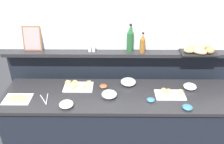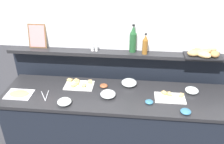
{
  "view_description": "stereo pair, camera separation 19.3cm",
  "coord_description": "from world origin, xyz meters",
  "views": [
    {
      "loc": [
        -0.07,
        -2.05,
        2.33
      ],
      "look_at": [
        -0.09,
        0.1,
        1.14
      ],
      "focal_mm": 38.16,
      "sensor_mm": 36.0,
      "label": 1
    },
    {
      "loc": [
        0.12,
        -2.04,
        2.33
      ],
      "look_at": [
        -0.09,
        0.1,
        1.14
      ],
      "focal_mm": 38.16,
      "sensor_mm": 36.0,
      "label": 2
    }
  ],
  "objects": [
    {
      "name": "ground_plane",
      "position": [
        0.0,
        0.6,
        0.0
      ],
      "size": [
        12.0,
        12.0,
        0.0
      ],
      "primitive_type": "plane",
      "color": "#38383D"
    },
    {
      "name": "buffet_counter",
      "position": [
        0.0,
        0.0,
        0.47
      ],
      "size": [
        2.45,
        0.63,
        0.93
      ],
      "color": "black",
      "rests_on": "ground_plane"
    },
    {
      "name": "back_ledge_unit",
      "position": [
        0.0,
        0.49,
        0.65
      ],
      "size": [
        2.66,
        0.22,
        1.23
      ],
      "color": "black",
      "rests_on": "ground_plane"
    },
    {
      "name": "sandwich_platter_rear",
      "position": [
        -0.46,
        0.14,
        0.94
      ],
      "size": [
        0.31,
        0.2,
        0.04
      ],
      "color": "white",
      "rests_on": "buffet_counter"
    },
    {
      "name": "sandwich_platter_side",
      "position": [
        0.52,
        -0.0,
        0.94
      ],
      "size": [
        0.3,
        0.18,
        0.04
      ],
      "color": "white",
      "rests_on": "buffet_counter"
    },
    {
      "name": "cold_cuts_platter",
      "position": [
        -1.04,
        -0.1,
        0.94
      ],
      "size": [
        0.27,
        0.19,
        0.02
      ],
      "color": "silver",
      "rests_on": "buffet_counter"
    },
    {
      "name": "glass_bowl_large",
      "position": [
        -0.12,
        -0.04,
        0.96
      ],
      "size": [
        0.16,
        0.16,
        0.06
      ],
      "color": "silver",
      "rests_on": "buffet_counter"
    },
    {
      "name": "glass_bowl_medium",
      "position": [
        0.75,
        0.12,
        0.95
      ],
      "size": [
        0.14,
        0.14,
        0.06
      ],
      "color": "silver",
      "rests_on": "buffet_counter"
    },
    {
      "name": "glass_bowl_small",
      "position": [
        -0.52,
        -0.21,
        0.95
      ],
      "size": [
        0.14,
        0.14,
        0.06
      ],
      "color": "silver",
      "rests_on": "buffet_counter"
    },
    {
      "name": "glass_bowl_extra",
      "position": [
        0.09,
        0.2,
        0.96
      ],
      "size": [
        0.17,
        0.17,
        0.07
      ],
      "color": "silver",
      "rests_on": "buffet_counter"
    },
    {
      "name": "condiment_bowl_red",
      "position": [
        -0.18,
        0.14,
        0.94
      ],
      "size": [
        0.09,
        0.09,
        0.03
      ],
      "primitive_type": "ellipsoid",
      "color": "brown",
      "rests_on": "buffet_counter"
    },
    {
      "name": "condiment_bowl_dark",
      "position": [
        0.3,
        -0.11,
        0.94
      ],
      "size": [
        0.08,
        0.08,
        0.03
      ],
      "primitive_type": "ellipsoid",
      "color": "teal",
      "rests_on": "buffet_counter"
    },
    {
      "name": "condiment_bowl_teal",
      "position": [
        0.63,
        -0.23,
        0.94
      ],
      "size": [
        0.1,
        0.1,
        0.03
      ],
      "primitive_type": "ellipsoid",
      "color": "teal",
      "rests_on": "buffet_counter"
    },
    {
      "name": "serving_tongs",
      "position": [
        -0.76,
        -0.1,
        0.93
      ],
      "size": [
        0.11,
        0.19,
        0.01
      ],
      "color": "#B7BABF",
      "rests_on": "buffet_counter"
    },
    {
      "name": "vinegar_bottle_amber",
      "position": [
        0.25,
        0.39,
        1.33
      ],
      "size": [
        0.06,
        0.06,
        0.24
      ],
      "color": "#8E5B23",
      "rests_on": "back_ledge_unit"
    },
    {
      "name": "wine_bottle_green",
      "position": [
        0.11,
        0.44,
        1.37
      ],
      "size": [
        0.08,
        0.08,
        0.32
      ],
      "color": "#23562D",
      "rests_on": "back_ledge_unit"
    },
    {
      "name": "salt_shaker",
      "position": [
        -0.34,
        0.41,
        1.27
      ],
      "size": [
        0.03,
        0.03,
        0.09
      ],
      "color": "white",
      "rests_on": "back_ledge_unit"
    },
    {
      "name": "pepper_shaker",
      "position": [
        -0.3,
        0.41,
        1.27
      ],
      "size": [
        0.03,
        0.03,
        0.09
      ],
      "color": "white",
      "rests_on": "back_ledge_unit"
    },
    {
      "name": "bread_basket",
      "position": [
        0.87,
        0.4,
        1.27
      ],
      "size": [
        0.4,
        0.31,
        0.08
      ],
      "color": "black",
      "rests_on": "back_ledge_unit"
    },
    {
      "name": "framed_picture",
      "position": [
        -0.99,
        0.45,
        1.37
      ],
      "size": [
        0.21,
        0.06,
        0.28
      ],
      "color": "brown",
      "rests_on": "back_ledge_unit"
    }
  ]
}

